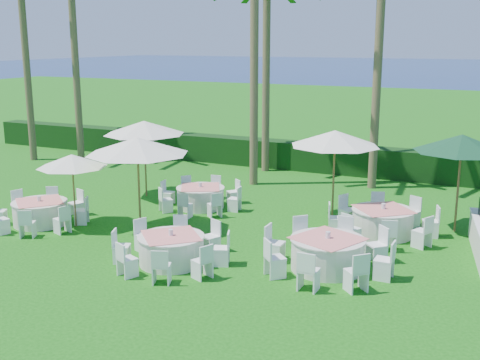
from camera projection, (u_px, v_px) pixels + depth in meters
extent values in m
plane|color=#11500D|center=(150.00, 256.00, 15.87)|extent=(120.00, 120.00, 0.00)
cube|color=black|center=(301.00, 156.00, 26.32)|extent=(34.00, 1.00, 1.20)
plane|color=navy|center=(471.00, 72.00, 105.89)|extent=(260.00, 260.00, 0.00)
cylinder|color=beige|center=(40.00, 213.00, 18.53)|extent=(1.61, 1.61, 0.70)
cylinder|color=beige|center=(39.00, 202.00, 18.44)|extent=(1.68, 1.68, 0.03)
cube|color=#E87A74|center=(39.00, 201.00, 18.44)|extent=(1.84, 1.84, 0.01)
cylinder|color=silver|center=(39.00, 199.00, 18.42)|extent=(0.11, 0.11, 0.15)
cube|color=white|center=(81.00, 211.00, 18.55)|extent=(0.53, 0.53, 0.84)
cube|color=white|center=(76.00, 203.00, 19.41)|extent=(0.50, 0.50, 0.84)
cube|color=white|center=(51.00, 200.00, 19.74)|extent=(0.53, 0.53, 0.84)
cube|color=white|center=(20.00, 204.00, 19.35)|extent=(0.50, 0.50, 0.84)
cube|color=white|center=(1.00, 220.00, 17.61)|extent=(0.50, 0.50, 0.84)
cube|color=white|center=(27.00, 223.00, 17.28)|extent=(0.53, 0.53, 0.84)
cube|color=white|center=(62.00, 219.00, 17.67)|extent=(0.50, 0.50, 0.84)
cylinder|color=beige|center=(171.00, 250.00, 15.27)|extent=(1.64, 1.64, 0.71)
cylinder|color=beige|center=(171.00, 236.00, 15.18)|extent=(1.71, 1.71, 0.03)
cube|color=#E87A74|center=(171.00, 236.00, 15.18)|extent=(1.87, 1.87, 0.01)
cylinder|color=silver|center=(171.00, 232.00, 15.16)|extent=(0.11, 0.11, 0.15)
cube|color=white|center=(221.00, 249.00, 15.17)|extent=(0.52, 0.52, 0.85)
cube|color=white|center=(211.00, 237.00, 16.07)|extent=(0.53, 0.53, 0.85)
cube|color=white|center=(180.00, 232.00, 16.49)|extent=(0.52, 0.52, 0.85)
cube|color=white|center=(144.00, 235.00, 16.19)|extent=(0.53, 0.53, 0.85)
cube|color=white|center=(122.00, 246.00, 15.33)|extent=(0.52, 0.52, 0.85)
cube|color=white|center=(127.00, 259.00, 14.43)|extent=(0.53, 0.53, 0.85)
cube|color=white|center=(161.00, 266.00, 14.00)|extent=(0.52, 0.52, 0.85)
cube|color=white|center=(202.00, 261.00, 14.31)|extent=(0.53, 0.53, 0.85)
cylinder|color=beige|center=(327.00, 255.00, 14.86)|extent=(1.79, 1.79, 0.78)
cylinder|color=beige|center=(328.00, 239.00, 14.77)|extent=(1.87, 1.87, 0.03)
cube|color=#E87A74|center=(328.00, 238.00, 14.77)|extent=(1.90, 1.90, 0.01)
cylinder|color=silver|center=(328.00, 235.00, 14.75)|extent=(0.12, 0.12, 0.17)
cube|color=white|center=(377.00, 245.00, 15.30)|extent=(0.62, 0.62, 0.93)
cube|color=white|center=(343.00, 235.00, 16.07)|extent=(0.44, 0.44, 0.93)
cube|color=white|center=(303.00, 235.00, 16.13)|extent=(0.62, 0.62, 0.93)
cube|color=white|center=(275.00, 243.00, 15.43)|extent=(0.44, 0.44, 0.93)
cube|color=white|center=(275.00, 258.00, 14.39)|extent=(0.62, 0.62, 0.93)
cube|color=white|center=(309.00, 271.00, 13.62)|extent=(0.44, 0.44, 0.93)
cube|color=white|center=(356.00, 272.00, 13.56)|extent=(0.62, 0.62, 0.93)
cube|color=white|center=(384.00, 260.00, 14.26)|extent=(0.44, 0.44, 0.93)
cylinder|color=beige|center=(201.00, 198.00, 20.37)|extent=(1.57, 1.57, 0.68)
cylinder|color=beige|center=(200.00, 188.00, 20.29)|extent=(1.64, 1.64, 0.03)
cube|color=#E87A74|center=(200.00, 187.00, 20.29)|extent=(1.71, 1.71, 0.01)
cylinder|color=silver|center=(200.00, 185.00, 20.27)|extent=(0.11, 0.11, 0.15)
cube|color=white|center=(234.00, 199.00, 19.95)|extent=(0.42, 0.42, 0.82)
cube|color=white|center=(233.00, 192.00, 20.87)|extent=(0.54, 0.54, 0.82)
cube|color=white|center=(214.00, 188.00, 21.48)|extent=(0.42, 0.42, 0.82)
cube|color=white|center=(188.00, 188.00, 21.44)|extent=(0.54, 0.54, 0.82)
cube|color=white|center=(168.00, 193.00, 20.76)|extent=(0.42, 0.42, 0.82)
cube|color=white|center=(166.00, 200.00, 19.85)|extent=(0.54, 0.54, 0.82)
cube|color=white|center=(185.00, 205.00, 19.23)|extent=(0.42, 0.42, 0.82)
cube|color=white|center=(215.00, 205.00, 19.27)|extent=(0.54, 0.54, 0.82)
cylinder|color=beige|center=(383.00, 223.00, 17.50)|extent=(1.74, 1.74, 0.75)
cylinder|color=beige|center=(383.00, 210.00, 17.41)|extent=(1.81, 1.81, 0.03)
cube|color=#E87A74|center=(383.00, 209.00, 17.40)|extent=(1.98, 1.98, 0.01)
cylinder|color=silver|center=(383.00, 206.00, 17.38)|extent=(0.12, 0.12, 0.16)
cube|color=white|center=(431.00, 222.00, 17.32)|extent=(0.53, 0.53, 0.90)
cube|color=white|center=(411.00, 212.00, 18.29)|extent=(0.57, 0.57, 0.90)
cube|color=white|center=(378.00, 207.00, 18.79)|extent=(0.53, 0.53, 0.90)
cube|color=white|center=(348.00, 210.00, 18.52)|extent=(0.57, 0.57, 0.90)
cube|color=white|center=(336.00, 218.00, 17.64)|extent=(0.53, 0.53, 0.90)
cube|color=white|center=(351.00, 229.00, 16.67)|extent=(0.57, 0.57, 0.90)
cube|color=white|center=(388.00, 235.00, 16.17)|extent=(0.53, 0.53, 0.90)
cube|color=white|center=(422.00, 232.00, 16.44)|extent=(0.57, 0.57, 0.90)
cylinder|color=brown|center=(74.00, 192.00, 18.16)|extent=(0.05, 0.05, 2.15)
cone|color=white|center=(72.00, 161.00, 17.94)|extent=(2.09, 2.09, 0.39)
sphere|color=brown|center=(72.00, 156.00, 17.91)|extent=(0.09, 0.09, 0.09)
cylinder|color=brown|center=(139.00, 187.00, 17.66)|extent=(0.07, 0.07, 2.71)
cone|color=white|center=(137.00, 146.00, 17.38)|extent=(3.01, 3.01, 0.49)
sphere|color=brown|center=(137.00, 140.00, 17.34)|extent=(0.11, 0.11, 0.11)
cylinder|color=brown|center=(145.00, 160.00, 21.67)|extent=(0.06, 0.06, 2.65)
cone|color=white|center=(144.00, 128.00, 21.40)|extent=(2.90, 2.90, 0.48)
sphere|color=brown|center=(144.00, 123.00, 21.36)|extent=(0.11, 0.11, 0.11)
cylinder|color=brown|center=(334.00, 177.00, 18.95)|extent=(0.07, 0.07, 2.72)
cone|color=white|center=(335.00, 138.00, 18.67)|extent=(2.82, 2.82, 0.49)
sphere|color=brown|center=(335.00, 133.00, 18.63)|extent=(0.11, 0.11, 0.11)
cylinder|color=brown|center=(458.00, 186.00, 17.59)|extent=(0.07, 0.07, 2.81)
cone|color=#113E24|center=(462.00, 143.00, 17.30)|extent=(2.76, 2.76, 0.51)
sphere|color=brown|center=(462.00, 137.00, 17.26)|extent=(0.11, 0.11, 0.11)
cylinder|color=brown|center=(76.00, 64.00, 27.15)|extent=(0.32, 0.32, 9.01)
cylinder|color=brown|center=(266.00, 76.00, 25.29)|extent=(0.32, 0.32, 8.11)
cylinder|color=brown|center=(254.00, 32.00, 22.44)|extent=(0.32, 0.32, 11.66)
cylinder|color=brown|center=(377.00, 73.00, 22.20)|extent=(0.32, 0.32, 8.74)
cylinder|color=brown|center=(26.00, 64.00, 27.58)|extent=(0.32, 0.32, 8.99)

